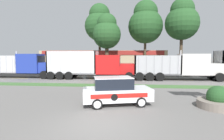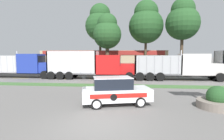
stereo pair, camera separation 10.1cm
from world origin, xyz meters
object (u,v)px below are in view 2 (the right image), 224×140
(dump_truck_mid, at_px, (23,66))
(stone_planter, at_px, (217,101))
(dump_truck_lead, at_px, (187,67))
(rally_car, at_px, (115,91))
(dump_truck_trail, at_px, (100,66))

(dump_truck_mid, height_order, stone_planter, dump_truck_mid)
(dump_truck_lead, height_order, stone_planter, dump_truck_lead)
(stone_planter, bearing_deg, rally_car, 178.68)
(dump_truck_mid, distance_m, stone_planter, 23.61)
(stone_planter, bearing_deg, dump_truck_mid, 148.12)
(dump_truck_mid, xyz_separation_m, rally_car, (14.00, -12.31, -0.78))
(dump_truck_trail, bearing_deg, dump_truck_lead, -0.60)
(dump_truck_mid, height_order, dump_truck_trail, dump_truck_mid)
(dump_truck_mid, relative_size, dump_truck_trail, 1.00)
(dump_truck_trail, xyz_separation_m, stone_planter, (9.04, -12.11, -1.22))
(dump_truck_lead, xyz_separation_m, stone_planter, (-2.01, -12.00, -1.21))
(dump_truck_trail, distance_m, stone_planter, 15.16)
(dump_truck_mid, bearing_deg, stone_planter, -31.88)
(dump_truck_mid, distance_m, rally_car, 18.66)
(dump_truck_lead, bearing_deg, dump_truck_mid, 178.81)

